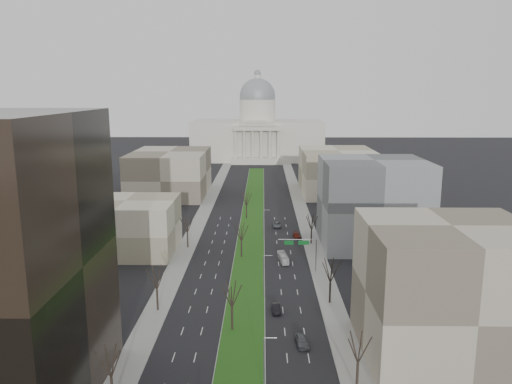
# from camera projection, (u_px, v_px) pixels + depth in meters

# --- Properties ---
(ground) EXTENTS (600.00, 600.00, 0.00)m
(ground) POSITION_uv_depth(u_px,v_px,m) (252.00, 219.00, 168.66)
(ground) COLOR black
(ground) RESTS_ON ground
(median) EXTENTS (8.00, 222.03, 0.20)m
(median) POSITION_uv_depth(u_px,v_px,m) (252.00, 219.00, 167.64)
(median) COLOR #999993
(median) RESTS_ON ground
(sidewalk_left) EXTENTS (5.00, 330.00, 0.15)m
(sidewalk_left) POSITION_uv_depth(u_px,v_px,m) (190.00, 240.00, 144.39)
(sidewalk_left) COLOR gray
(sidewalk_left) RESTS_ON ground
(sidewalk_right) EXTENTS (5.00, 330.00, 0.15)m
(sidewalk_right) POSITION_uv_depth(u_px,v_px,m) (311.00, 241.00, 143.91)
(sidewalk_right) COLOR gray
(sidewalk_right) RESTS_ON ground
(capitol) EXTENTS (80.00, 46.00, 55.00)m
(capitol) POSITION_uv_depth(u_px,v_px,m) (257.00, 133.00, 311.94)
(capitol) COLOR beige
(capitol) RESTS_ON ground
(building_beige_left) EXTENTS (26.00, 22.00, 14.00)m
(building_beige_left) POSITION_uv_depth(u_px,v_px,m) (127.00, 226.00, 133.41)
(building_beige_left) COLOR tan
(building_beige_left) RESTS_ON ground
(building_tan_right) EXTENTS (26.00, 24.00, 22.00)m
(building_tan_right) POSITION_uv_depth(u_px,v_px,m) (447.00, 292.00, 79.79)
(building_tan_right) COLOR #786C5C
(building_tan_right) RESTS_ON ground
(building_grey_right) EXTENTS (28.00, 26.00, 24.00)m
(building_grey_right) POSITION_uv_depth(u_px,v_px,m) (373.00, 203.00, 138.36)
(building_grey_right) COLOR #5B5E60
(building_grey_right) RESTS_ON ground
(building_far_left) EXTENTS (30.00, 40.00, 18.00)m
(building_far_left) POSITION_uv_depth(u_px,v_px,m) (170.00, 173.00, 206.52)
(building_far_left) COLOR #786C5C
(building_far_left) RESTS_ON ground
(building_far_right) EXTENTS (30.00, 40.00, 18.00)m
(building_far_right) POSITION_uv_depth(u_px,v_px,m) (337.00, 171.00, 210.46)
(building_far_right) COLOR tan
(building_far_right) RESTS_ON ground
(tree_left_near) EXTENTS (5.10, 5.10, 9.18)m
(tree_left_near) POSITION_uv_depth(u_px,v_px,m) (110.00, 361.00, 67.64)
(tree_left_near) COLOR black
(tree_left_near) RESTS_ON ground
(tree_left_mid) EXTENTS (5.40, 5.40, 9.72)m
(tree_left_mid) POSITION_uv_depth(u_px,v_px,m) (156.00, 277.00, 96.95)
(tree_left_mid) COLOR black
(tree_left_mid) RESTS_ON ground
(tree_left_far) EXTENTS (5.28, 5.28, 9.50)m
(tree_left_far) POSITION_uv_depth(u_px,v_px,m) (187.00, 224.00, 136.17)
(tree_left_far) COLOR black
(tree_left_far) RESTS_ON ground
(tree_right_near) EXTENTS (5.16, 5.16, 9.29)m
(tree_right_near) POSITION_uv_depth(u_px,v_px,m) (359.00, 347.00, 71.08)
(tree_right_near) COLOR black
(tree_right_near) RESTS_ON ground
(tree_right_mid) EXTENTS (5.52, 5.52, 9.94)m
(tree_right_mid) POSITION_uv_depth(u_px,v_px,m) (331.00, 270.00, 100.37)
(tree_right_mid) COLOR black
(tree_right_mid) RESTS_ON ground
(tree_right_far) EXTENTS (5.04, 5.04, 9.07)m
(tree_right_far) POSITION_uv_depth(u_px,v_px,m) (312.00, 222.00, 139.68)
(tree_right_far) COLOR black
(tree_right_far) RESTS_ON ground
(tree_median_a) EXTENTS (5.40, 5.40, 9.72)m
(tree_median_a) POSITION_uv_depth(u_px,v_px,m) (232.00, 294.00, 88.91)
(tree_median_a) COLOR black
(tree_median_a) RESTS_ON ground
(tree_median_b) EXTENTS (5.40, 5.40, 9.72)m
(tree_median_b) POSITION_uv_depth(u_px,v_px,m) (241.00, 232.00, 128.10)
(tree_median_b) COLOR black
(tree_median_b) RESTS_ON ground
(tree_median_c) EXTENTS (5.40, 5.40, 9.72)m
(tree_median_c) POSITION_uv_depth(u_px,v_px,m) (246.00, 199.00, 167.28)
(tree_median_c) COLOR black
(tree_median_c) RESTS_ON ground
(streetlamp_median_a) EXTENTS (1.90, 0.20, 9.16)m
(streetlamp_median_a) POSITION_uv_depth(u_px,v_px,m) (264.00, 366.00, 69.67)
(streetlamp_median_a) COLOR gray
(streetlamp_median_a) RESTS_ON ground
(streetlamp_median_b) EXTENTS (1.90, 0.20, 9.16)m
(streetlamp_median_b) POSITION_uv_depth(u_px,v_px,m) (264.00, 275.00, 103.96)
(streetlamp_median_b) COLOR gray
(streetlamp_median_b) RESTS_ON ground
(streetlamp_median_c) EXTENTS (1.90, 0.20, 9.16)m
(streetlamp_median_c) POSITION_uv_depth(u_px,v_px,m) (264.00, 225.00, 143.15)
(streetlamp_median_c) COLOR gray
(streetlamp_median_c) RESTS_ON ground
(mast_arm_signs) EXTENTS (9.12, 0.24, 8.09)m
(mast_arm_signs) POSITION_uv_depth(u_px,v_px,m) (305.00, 247.00, 118.29)
(mast_arm_signs) COLOR gray
(mast_arm_signs) RESTS_ON ground
(car_grey_near) EXTENTS (2.44, 5.10, 1.68)m
(car_grey_near) POSITION_uv_depth(u_px,v_px,m) (302.00, 340.00, 84.90)
(car_grey_near) COLOR #46494D
(car_grey_near) RESTS_ON ground
(car_black) EXTENTS (1.78, 4.60, 1.49)m
(car_black) POSITION_uv_depth(u_px,v_px,m) (276.00, 308.00, 97.62)
(car_black) COLOR black
(car_black) RESTS_ON ground
(car_red) EXTENTS (2.21, 4.64, 1.31)m
(car_red) POSITION_uv_depth(u_px,v_px,m) (297.00, 235.00, 146.94)
(car_red) COLOR maroon
(car_red) RESTS_ON ground
(car_grey_far) EXTENTS (2.59, 5.51, 1.52)m
(car_grey_far) POSITION_uv_depth(u_px,v_px,m) (277.00, 225.00, 158.35)
(car_grey_far) COLOR #54575D
(car_grey_far) RESTS_ON ground
(box_van) EXTENTS (2.66, 7.67, 2.09)m
(box_van) POSITION_uv_depth(u_px,v_px,m) (283.00, 258.00, 126.23)
(box_van) COLOR white
(box_van) RESTS_ON ground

